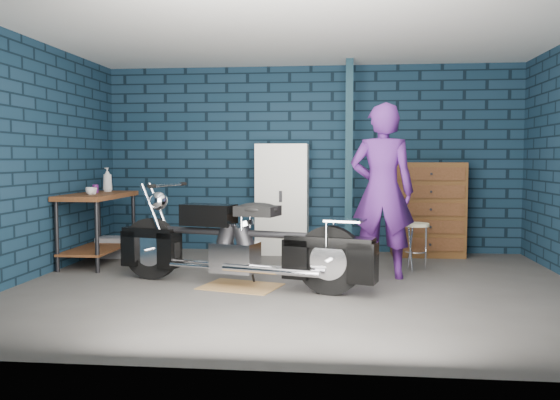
# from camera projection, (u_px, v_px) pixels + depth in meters

# --- Properties ---
(ground) EXTENTS (6.00, 6.00, 0.00)m
(ground) POSITION_uv_depth(u_px,v_px,m) (298.00, 287.00, 6.26)
(ground) COLOR #4D4B48
(ground) RESTS_ON ground
(room_walls) EXTENTS (6.02, 5.01, 2.71)m
(room_walls) POSITION_uv_depth(u_px,v_px,m) (302.00, 110.00, 6.68)
(room_walls) COLOR #102638
(room_walls) RESTS_ON ground
(support_post) EXTENTS (0.10, 0.10, 2.70)m
(support_post) POSITION_uv_depth(u_px,v_px,m) (349.00, 159.00, 8.05)
(support_post) COLOR #122D3A
(support_post) RESTS_ON ground
(workbench) EXTENTS (0.60, 1.40, 0.91)m
(workbench) POSITION_uv_depth(u_px,v_px,m) (98.00, 228.00, 7.66)
(workbench) COLOR brown
(workbench) RESTS_ON ground
(drip_mat) EXTENTS (0.92, 0.79, 0.01)m
(drip_mat) POSITION_uv_depth(u_px,v_px,m) (241.00, 286.00, 6.28)
(drip_mat) COLOR olive
(drip_mat) RESTS_ON ground
(motorcycle) EXTENTS (2.56, 1.31, 1.09)m
(motorcycle) POSITION_uv_depth(u_px,v_px,m) (240.00, 236.00, 6.24)
(motorcycle) COLOR black
(motorcycle) RESTS_ON ground
(person) EXTENTS (0.76, 0.54, 1.98)m
(person) POSITION_uv_depth(u_px,v_px,m) (382.00, 191.00, 6.72)
(person) COLOR #4D1D6F
(person) RESTS_ON ground
(storage_bin) EXTENTS (0.45, 0.32, 0.28)m
(storage_bin) POSITION_uv_depth(u_px,v_px,m) (115.00, 247.00, 8.18)
(storage_bin) COLOR #92939A
(storage_bin) RESTS_ON ground
(locker) EXTENTS (0.73, 0.52, 1.56)m
(locker) POSITION_uv_depth(u_px,v_px,m) (282.00, 199.00, 8.46)
(locker) COLOR silver
(locker) RESTS_ON ground
(tool_chest) EXTENTS (0.98, 0.54, 1.31)m
(tool_chest) POSITION_uv_depth(u_px,v_px,m) (428.00, 209.00, 8.26)
(tool_chest) COLOR brown
(tool_chest) RESTS_ON ground
(shop_stool) EXTENTS (0.35, 0.35, 0.58)m
(shop_stool) POSITION_uv_depth(u_px,v_px,m) (416.00, 247.00, 7.18)
(shop_stool) COLOR beige
(shop_stool) RESTS_ON ground
(cup_a) EXTENTS (0.15, 0.15, 0.09)m
(cup_a) POSITION_uv_depth(u_px,v_px,m) (90.00, 191.00, 7.38)
(cup_a) COLOR beige
(cup_a) RESTS_ON workbench
(cup_b) EXTENTS (0.11, 0.11, 0.08)m
(cup_b) POSITION_uv_depth(u_px,v_px,m) (94.00, 191.00, 7.45)
(cup_b) COLOR beige
(cup_b) RESTS_ON workbench
(mug_purple) EXTENTS (0.08, 0.08, 0.11)m
(mug_purple) POSITION_uv_depth(u_px,v_px,m) (95.00, 189.00, 7.77)
(mug_purple) COLOR #55175F
(mug_purple) RESTS_ON workbench
(bottle) EXTENTS (0.15, 0.15, 0.33)m
(bottle) POSITION_uv_depth(u_px,v_px,m) (107.00, 180.00, 8.05)
(bottle) COLOR #92939A
(bottle) RESTS_ON workbench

